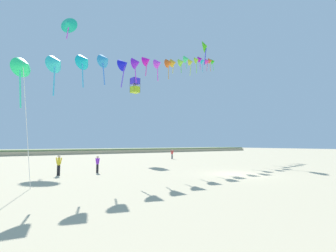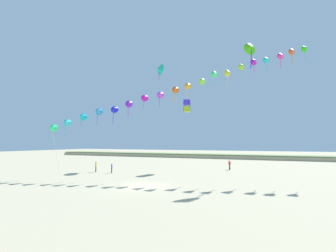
{
  "view_description": "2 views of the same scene",
  "coord_description": "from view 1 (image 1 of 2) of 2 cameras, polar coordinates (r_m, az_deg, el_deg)",
  "views": [
    {
      "loc": [
        -15.56,
        -12.56,
        2.54
      ],
      "look_at": [
        0.64,
        11.25,
        4.86
      ],
      "focal_mm": 24.0,
      "sensor_mm": 36.0,
      "label": 1
    },
    {
      "loc": [
        11.99,
        -21.3,
        4.59
      ],
      "look_at": [
        -1.69,
        11.41,
        7.3
      ],
      "focal_mm": 24.0,
      "sensor_mm": 36.0,
      "label": 2
    }
  ],
  "objects": [
    {
      "name": "person_mid_center",
      "position": [
        21.06,
        -17.47,
        -8.97
      ],
      "size": [
        0.3,
        0.5,
        1.49
      ],
      "color": "black",
      "rests_on": "ground"
    },
    {
      "name": "large_kite_low_lead",
      "position": [
        35.38,
        -8.38,
        10.15
      ],
      "size": [
        1.32,
        1.32,
        2.26
      ],
      "color": "#A2C821"
    },
    {
      "name": "large_kite_mid_trail",
      "position": [
        41.59,
        9.41,
        19.28
      ],
      "size": [
        2.2,
        2.01,
        4.35
      ],
      "color": "#46CD13"
    },
    {
      "name": "kite_banner_string",
      "position": [
        31.48,
        1.68,
        16.05
      ],
      "size": [
        35.84,
        20.56,
        20.97
      ],
      "color": "#25F182"
    },
    {
      "name": "large_kite_high_solo",
      "position": [
        42.31,
        -24.06,
        22.64
      ],
      "size": [
        2.84,
        2.47,
        3.87
      ],
      "color": "#1AC595"
    },
    {
      "name": "dune_ridge",
      "position": [
        63.45,
        -20.14,
        -6.07
      ],
      "size": [
        120.0,
        8.02,
        1.24
      ],
      "color": "tan",
      "rests_on": "ground"
    },
    {
      "name": "ground_plane",
      "position": [
        20.16,
        17.08,
        -11.64
      ],
      "size": [
        240.0,
        240.0,
        0.0
      ],
      "primitive_type": "plane",
      "color": "#C1B28E"
    },
    {
      "name": "person_near_left",
      "position": [
        38.6,
        1.05,
        -6.97
      ],
      "size": [
        0.57,
        0.28,
        1.65
      ],
      "color": "#474C56",
      "rests_on": "ground"
    },
    {
      "name": "person_near_right",
      "position": [
        20.44,
        -26.0,
        -8.58
      ],
      "size": [
        0.47,
        0.46,
        1.66
      ],
      "color": "black",
      "rests_on": "ground"
    }
  ]
}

